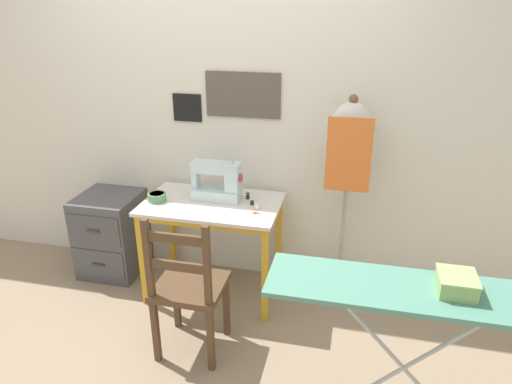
{
  "coord_description": "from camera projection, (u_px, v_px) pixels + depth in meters",
  "views": [
    {
      "loc": [
        0.95,
        -2.44,
        2.0
      ],
      "look_at": [
        0.32,
        0.26,
        0.84
      ],
      "focal_mm": 32.0,
      "sensor_mm": 36.0,
      "label": 1
    }
  ],
  "objects": [
    {
      "name": "ground_plane",
      "position": [
        202.0,
        314.0,
        3.16
      ],
      "size": [
        14.0,
        14.0,
        0.0
      ],
      "primitive_type": "plane",
      "color": "gray"
    },
    {
      "name": "wall_back",
      "position": [
        224.0,
        112.0,
        3.26
      ],
      "size": [
        10.0,
        0.07,
        2.55
      ],
      "color": "silver",
      "rests_on": "ground_plane"
    },
    {
      "name": "sewing_table",
      "position": [
        212.0,
        216.0,
        3.17
      ],
      "size": [
        0.95,
        0.59,
        0.72
      ],
      "color": "silver",
      "rests_on": "ground_plane"
    },
    {
      "name": "sewing_machine",
      "position": [
        219.0,
        182.0,
        3.14
      ],
      "size": [
        0.35,
        0.15,
        0.3
      ],
      "color": "silver",
      "rests_on": "sewing_table"
    },
    {
      "name": "fabric_bowl",
      "position": [
        157.0,
        197.0,
        3.16
      ],
      "size": [
        0.13,
        0.13,
        0.06
      ],
      "color": "#56895B",
      "rests_on": "sewing_table"
    },
    {
      "name": "scissors",
      "position": [
        259.0,
        214.0,
        2.97
      ],
      "size": [
        0.14,
        0.08,
        0.01
      ],
      "color": "silver",
      "rests_on": "sewing_table"
    },
    {
      "name": "thread_spool_near_machine",
      "position": [
        248.0,
        196.0,
        3.19
      ],
      "size": [
        0.03,
        0.03,
        0.04
      ],
      "color": "black",
      "rests_on": "sewing_table"
    },
    {
      "name": "thread_spool_mid_table",
      "position": [
        252.0,
        202.0,
        3.1
      ],
      "size": [
        0.03,
        0.03,
        0.04
      ],
      "color": "black",
      "rests_on": "sewing_table"
    },
    {
      "name": "thread_spool_far_edge",
      "position": [
        258.0,
        206.0,
        3.04
      ],
      "size": [
        0.04,
        0.04,
        0.04
      ],
      "color": "silver",
      "rests_on": "sewing_table"
    },
    {
      "name": "wooden_chair",
      "position": [
        188.0,
        288.0,
        2.67
      ],
      "size": [
        0.4,
        0.38,
        0.94
      ],
      "color": "#513823",
      "rests_on": "ground_plane"
    },
    {
      "name": "filing_cabinet",
      "position": [
        112.0,
        234.0,
        3.58
      ],
      "size": [
        0.45,
        0.48,
        0.64
      ],
      "color": "#4C4C51",
      "rests_on": "ground_plane"
    },
    {
      "name": "dress_form",
      "position": [
        349.0,
        156.0,
        3.01
      ],
      "size": [
        0.34,
        0.32,
        1.47
      ],
      "color": "#846647",
      "rests_on": "ground_plane"
    },
    {
      "name": "ironing_board",
      "position": [
        415.0,
        298.0,
        1.99
      ],
      "size": [
        1.3,
        0.35,
        0.86
      ],
      "color": "#518E7A",
      "rests_on": "ground_plane"
    },
    {
      "name": "storage_box",
      "position": [
        457.0,
        283.0,
        1.93
      ],
      "size": [
        0.16,
        0.17,
        0.08
      ],
      "color": "#8EB266",
      "rests_on": "ironing_board"
    }
  ]
}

